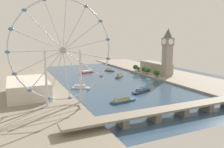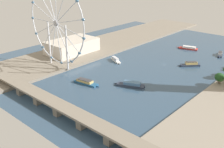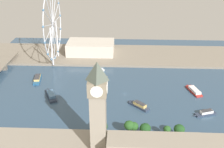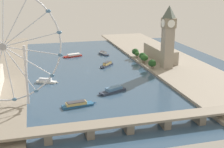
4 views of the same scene
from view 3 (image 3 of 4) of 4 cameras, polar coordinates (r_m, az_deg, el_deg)
ground_plane at (r=351.46m, az=2.53°, el=-3.91°), size 416.64×416.64×0.00m
riverbank_right at (r=462.40m, az=2.60°, el=3.75°), size 90.00×520.00×3.00m
clock_tower at (r=240.04m, az=-2.82°, el=-6.26°), size 16.36×16.36×82.55m
parliament_block at (r=251.55m, az=8.32°, el=-14.33°), size 22.00×79.01×18.46m
tree_row_embankment at (r=275.63m, az=5.11°, el=-10.51°), size 12.77×82.77×13.36m
ferris_wheel at (r=429.04m, az=-11.65°, el=9.52°), size 105.43×3.20×108.39m
riverside_hall at (r=464.85m, az=-4.24°, el=5.28°), size 44.90×73.86×19.02m
tour_boat_0 at (r=401.94m, az=-2.62°, el=0.40°), size 26.69×15.34×5.37m
tour_boat_1 at (r=395.22m, az=-14.59°, el=-0.93°), size 35.16×12.60×5.04m
tour_boat_2 at (r=351.32m, az=-11.99°, el=-4.07°), size 35.44×20.85×5.74m
tour_boat_3 at (r=324.74m, az=5.34°, el=-6.17°), size 23.88×24.81×6.21m
tour_boat_4 at (r=326.27m, az=18.06°, el=-7.36°), size 13.24×26.64×5.41m
tour_boat_5 at (r=368.02m, az=15.97°, el=-3.16°), size 33.56×16.16×4.78m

